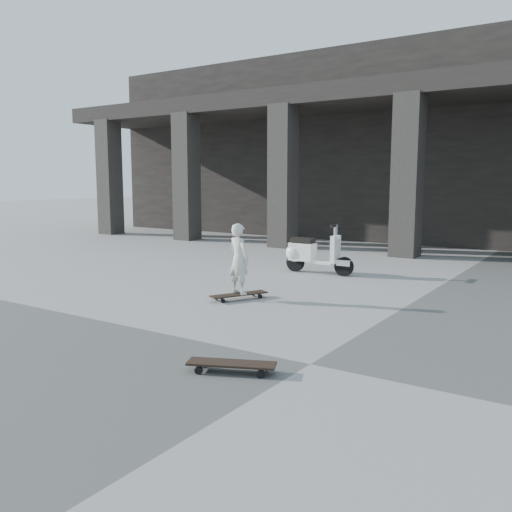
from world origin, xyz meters
The scene contains 5 objects.
ground centered at (0.00, 0.00, 0.00)m, with size 90.00×90.00×0.00m, color #4D4D4B.
longboard centered at (-2.40, 2.12, 0.08)m, with size 0.64×0.95×0.10m.
skateboard_spare centered at (-0.54, -0.65, 0.08)m, with size 0.90×0.56×0.11m.
child centered at (-2.40, 2.12, 0.66)m, with size 0.41×0.27×1.13m, color beige.
scooter centered at (-2.70, 5.02, 0.41)m, with size 1.49×0.48×1.04m.
Camera 1 is at (2.51, -4.85, 1.90)m, focal length 38.00 mm.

